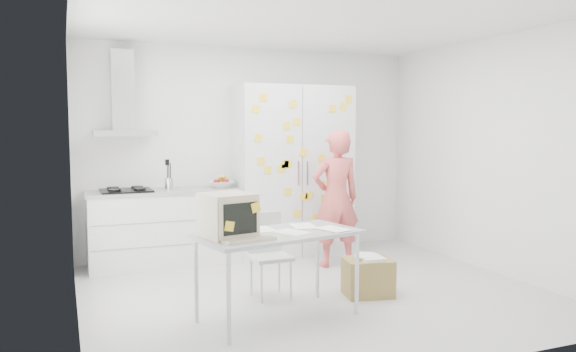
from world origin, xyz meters
name	(u,v)px	position (x,y,z in m)	size (l,w,h in m)	color
floor	(314,293)	(0.00, 0.00, -0.01)	(4.50, 4.00, 0.02)	silver
walls	(288,156)	(0.00, 0.72, 1.35)	(4.52, 4.01, 2.70)	white
ceiling	(315,21)	(0.00, 0.00, 2.70)	(4.50, 4.00, 0.02)	white
counter_run	(166,227)	(-1.20, 1.70, 0.47)	(1.84, 0.63, 1.28)	white
range_hood	(123,103)	(-1.65, 1.84, 1.96)	(0.70, 0.48, 1.01)	silver
tall_cabinet	(292,171)	(0.45, 1.67, 1.10)	(1.50, 0.68, 2.20)	silver
person	(336,199)	(0.69, 0.89, 0.82)	(0.60, 0.39, 1.64)	#D45652
desk	(247,225)	(-0.90, -0.62, 0.85)	(1.53, 0.99, 1.13)	#A6ACB1
chair	(268,249)	(-0.47, 0.07, 0.47)	(0.38, 0.38, 0.82)	silver
cardboard_box	(368,276)	(0.45, -0.30, 0.19)	(0.53, 0.45, 0.40)	olive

